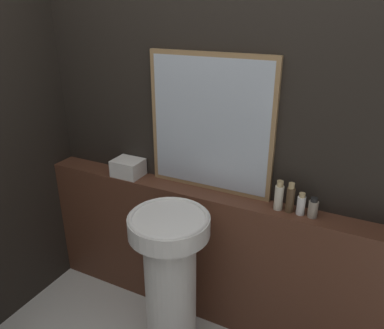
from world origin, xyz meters
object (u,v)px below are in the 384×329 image
(shampoo_bottle, at_px, (279,196))
(lotion_bottle, at_px, (301,205))
(pedestal_sink, at_px, (170,276))
(mirror, at_px, (210,125))
(conditioner_bottle, at_px, (290,199))
(towel_stack, at_px, (128,168))
(body_wash_bottle, at_px, (313,208))

(shampoo_bottle, relative_size, lotion_bottle, 1.36)
(pedestal_sink, bearing_deg, mirror, 84.54)
(conditioner_bottle, bearing_deg, pedestal_sink, -146.82)
(mirror, bearing_deg, towel_stack, -173.26)
(towel_stack, bearing_deg, pedestal_sink, -34.95)
(shampoo_bottle, bearing_deg, mirror, 171.66)
(towel_stack, height_order, shampoo_bottle, shampoo_bottle)
(shampoo_bottle, relative_size, body_wash_bottle, 1.52)
(shampoo_bottle, distance_m, body_wash_bottle, 0.18)
(towel_stack, xyz_separation_m, conditioner_bottle, (1.04, 0.00, 0.02))
(lotion_bottle, bearing_deg, pedestal_sink, -149.47)
(mirror, xyz_separation_m, body_wash_bottle, (0.62, -0.06, -0.35))
(body_wash_bottle, bearing_deg, lotion_bottle, 180.00)
(mirror, bearing_deg, body_wash_bottle, -5.92)
(towel_stack, distance_m, lotion_bottle, 1.10)
(lotion_bottle, height_order, body_wash_bottle, lotion_bottle)
(conditioner_bottle, bearing_deg, body_wash_bottle, -0.00)
(mirror, relative_size, conditioner_bottle, 4.71)
(shampoo_bottle, xyz_separation_m, lotion_bottle, (0.12, 0.00, -0.02))
(pedestal_sink, xyz_separation_m, body_wash_bottle, (0.66, 0.35, 0.42))
(mirror, bearing_deg, shampoo_bottle, -8.34)
(towel_stack, relative_size, body_wash_bottle, 1.69)
(body_wash_bottle, bearing_deg, mirror, 174.08)
(towel_stack, height_order, body_wash_bottle, body_wash_bottle)
(towel_stack, bearing_deg, body_wash_bottle, 0.00)
(towel_stack, relative_size, lotion_bottle, 1.51)
(mirror, bearing_deg, conditioner_bottle, -7.34)
(pedestal_sink, relative_size, mirror, 1.15)
(towel_stack, distance_m, conditioner_bottle, 1.04)
(conditioner_bottle, xyz_separation_m, lotion_bottle, (0.06, 0.00, -0.02))
(towel_stack, height_order, conditioner_bottle, conditioner_bottle)
(pedestal_sink, xyz_separation_m, towel_stack, (-0.50, 0.35, 0.43))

